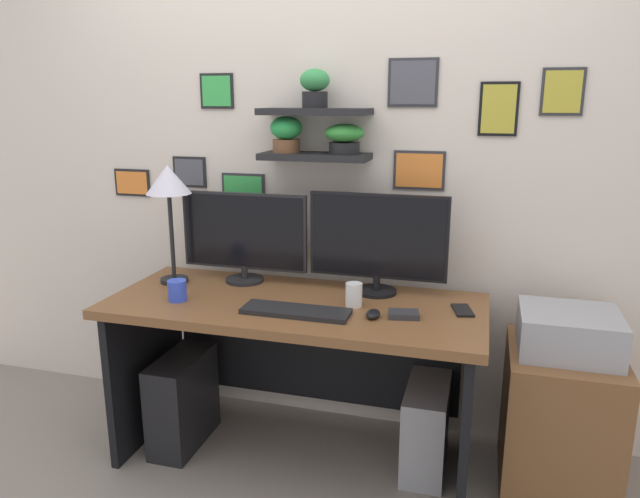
{
  "coord_description": "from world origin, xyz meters",
  "views": [
    {
      "loc": [
        0.75,
        -2.26,
        1.59
      ],
      "look_at": [
        0.1,
        0.05,
        0.98
      ],
      "focal_mm": 32.99,
      "sensor_mm": 36.0,
      "label": 1
    }
  ],
  "objects_px": {
    "desk_lamp": "(169,187)",
    "scissors_tray": "(404,314)",
    "pen_cup": "(354,295)",
    "printer": "(569,332)",
    "keyboard": "(296,311)",
    "computer_tower_right": "(426,427)",
    "desk": "(299,342)",
    "drawer_cabinet": "(559,420)",
    "coffee_mug": "(177,290)",
    "monitor_right": "(378,241)",
    "computer_tower_left": "(183,400)",
    "monitor_left": "(244,235)",
    "cell_phone": "(463,310)",
    "computer_mouse": "(373,314)"
  },
  "relations": [
    {
      "from": "keyboard",
      "to": "scissors_tray",
      "type": "distance_m",
      "value": 0.43
    },
    {
      "from": "desk",
      "to": "printer",
      "type": "relative_size",
      "value": 4.23
    },
    {
      "from": "computer_mouse",
      "to": "computer_tower_left",
      "type": "xyz_separation_m",
      "value": [
        -0.91,
        0.06,
        -0.55
      ]
    },
    {
      "from": "drawer_cabinet",
      "to": "scissors_tray",
      "type": "bearing_deg",
      "value": -165.3
    },
    {
      "from": "pen_cup",
      "to": "scissors_tray",
      "type": "height_order",
      "value": "pen_cup"
    },
    {
      "from": "pen_cup",
      "to": "printer",
      "type": "height_order",
      "value": "pen_cup"
    },
    {
      "from": "scissors_tray",
      "to": "drawer_cabinet",
      "type": "xyz_separation_m",
      "value": [
        0.64,
        0.17,
        -0.46
      ]
    },
    {
      "from": "coffee_mug",
      "to": "computer_tower_left",
      "type": "xyz_separation_m",
      "value": [
        -0.06,
        0.09,
        -0.58
      ]
    },
    {
      "from": "coffee_mug",
      "to": "monitor_right",
      "type": "bearing_deg",
      "value": 22.91
    },
    {
      "from": "printer",
      "to": "computer_tower_right",
      "type": "height_order",
      "value": "printer"
    },
    {
      "from": "desk_lamp",
      "to": "drawer_cabinet",
      "type": "height_order",
      "value": "desk_lamp"
    },
    {
      "from": "pen_cup",
      "to": "printer",
      "type": "relative_size",
      "value": 0.26
    },
    {
      "from": "monitor_left",
      "to": "drawer_cabinet",
      "type": "distance_m",
      "value": 1.58
    },
    {
      "from": "desk",
      "to": "printer",
      "type": "bearing_deg",
      "value": 2.73
    },
    {
      "from": "pen_cup",
      "to": "computer_tower_left",
      "type": "xyz_separation_m",
      "value": [
        -0.8,
        -0.05,
        -0.58
      ]
    },
    {
      "from": "desk_lamp",
      "to": "scissors_tray",
      "type": "relative_size",
      "value": 4.6
    },
    {
      "from": "scissors_tray",
      "to": "computer_tower_left",
      "type": "height_order",
      "value": "scissors_tray"
    },
    {
      "from": "computer_tower_right",
      "to": "monitor_left",
      "type": "bearing_deg",
      "value": 171.59
    },
    {
      "from": "coffee_mug",
      "to": "pen_cup",
      "type": "xyz_separation_m",
      "value": [
        0.74,
        0.14,
        0.01
      ]
    },
    {
      "from": "desk",
      "to": "pen_cup",
      "type": "distance_m",
      "value": 0.37
    },
    {
      "from": "scissors_tray",
      "to": "drawer_cabinet",
      "type": "height_order",
      "value": "scissors_tray"
    },
    {
      "from": "monitor_left",
      "to": "drawer_cabinet",
      "type": "xyz_separation_m",
      "value": [
        1.43,
        -0.11,
        -0.67
      ]
    },
    {
      "from": "scissors_tray",
      "to": "computer_tower_left",
      "type": "xyz_separation_m",
      "value": [
        -1.02,
        0.02,
        -0.54
      ]
    },
    {
      "from": "monitor_left",
      "to": "computer_tower_right",
      "type": "xyz_separation_m",
      "value": [
        0.89,
        -0.13,
        -0.78
      ]
    },
    {
      "from": "monitor_left",
      "to": "scissors_tray",
      "type": "bearing_deg",
      "value": -19.26
    },
    {
      "from": "scissors_tray",
      "to": "drawer_cabinet",
      "type": "bearing_deg",
      "value": 14.7
    },
    {
      "from": "desk",
      "to": "computer_mouse",
      "type": "relative_size",
      "value": 17.87
    },
    {
      "from": "desk_lamp",
      "to": "computer_tower_left",
      "type": "height_order",
      "value": "desk_lamp"
    },
    {
      "from": "monitor_left",
      "to": "desk_lamp",
      "type": "xyz_separation_m",
      "value": [
        -0.32,
        -0.11,
        0.23
      ]
    },
    {
      "from": "coffee_mug",
      "to": "monitor_left",
      "type": "bearing_deg",
      "value": 63.29
    },
    {
      "from": "desk",
      "to": "pen_cup",
      "type": "height_order",
      "value": "pen_cup"
    },
    {
      "from": "scissors_tray",
      "to": "drawer_cabinet",
      "type": "distance_m",
      "value": 0.8
    },
    {
      "from": "pen_cup",
      "to": "drawer_cabinet",
      "type": "bearing_deg",
      "value": 6.28
    },
    {
      "from": "printer",
      "to": "computer_tower_left",
      "type": "bearing_deg",
      "value": -175.11
    },
    {
      "from": "computer_tower_left",
      "to": "desk_lamp",
      "type": "bearing_deg",
      "value": 121.28
    },
    {
      "from": "computer_mouse",
      "to": "desk_lamp",
      "type": "height_order",
      "value": "desk_lamp"
    },
    {
      "from": "pen_cup",
      "to": "computer_mouse",
      "type": "bearing_deg",
      "value": -46.88
    },
    {
      "from": "computer_mouse",
      "to": "computer_tower_right",
      "type": "height_order",
      "value": "computer_mouse"
    },
    {
      "from": "scissors_tray",
      "to": "desk",
      "type": "bearing_deg",
      "value": 166.53
    },
    {
      "from": "keyboard",
      "to": "computer_mouse",
      "type": "relative_size",
      "value": 4.89
    },
    {
      "from": "keyboard",
      "to": "computer_tower_right",
      "type": "xyz_separation_m",
      "value": [
        0.52,
        0.22,
        -0.57
      ]
    },
    {
      "from": "keyboard",
      "to": "desk_lamp",
      "type": "distance_m",
      "value": 0.85
    },
    {
      "from": "monitor_right",
      "to": "pen_cup",
      "type": "height_order",
      "value": "monitor_right"
    },
    {
      "from": "computer_mouse",
      "to": "computer_tower_right",
      "type": "distance_m",
      "value": 0.64
    },
    {
      "from": "desk",
      "to": "cell_phone",
      "type": "height_order",
      "value": "cell_phone"
    },
    {
      "from": "keyboard",
      "to": "drawer_cabinet",
      "type": "relative_size",
      "value": 0.73
    },
    {
      "from": "monitor_left",
      "to": "drawer_cabinet",
      "type": "relative_size",
      "value": 1.01
    },
    {
      "from": "monitor_right",
      "to": "cell_phone",
      "type": "height_order",
      "value": "monitor_right"
    },
    {
      "from": "scissors_tray",
      "to": "computer_tower_left",
      "type": "relative_size",
      "value": 0.27
    },
    {
      "from": "computer_tower_left",
      "to": "monitor_right",
      "type": "bearing_deg",
      "value": 16.29
    }
  ]
}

